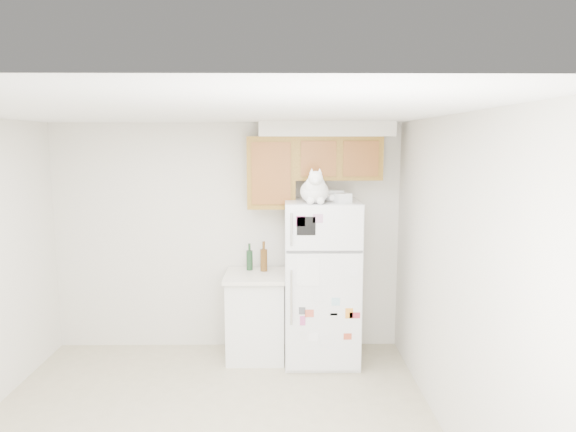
{
  "coord_description": "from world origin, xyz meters",
  "views": [
    {
      "loc": [
        0.62,
        -3.59,
        2.29
      ],
      "look_at": [
        0.67,
        1.55,
        1.55
      ],
      "focal_mm": 32.0,
      "sensor_mm": 36.0,
      "label": 1
    }
  ],
  "objects_px": {
    "bottle_amber": "(264,256)",
    "base_counter": "(256,315)",
    "storage_box_front": "(343,198)",
    "bottle_green": "(250,257)",
    "refrigerator": "(321,281)",
    "storage_box_back": "(334,195)",
    "cat": "(315,190)"
  },
  "relations": [
    {
      "from": "storage_box_back",
      "to": "bottle_green",
      "type": "height_order",
      "value": "storage_box_back"
    },
    {
      "from": "base_counter",
      "to": "storage_box_front",
      "type": "xyz_separation_m",
      "value": [
        0.88,
        -0.23,
        1.28
      ]
    },
    {
      "from": "refrigerator",
      "to": "storage_box_front",
      "type": "xyz_separation_m",
      "value": [
        0.19,
        -0.15,
        0.89
      ]
    },
    {
      "from": "storage_box_front",
      "to": "storage_box_back",
      "type": "bearing_deg",
      "value": 80.97
    },
    {
      "from": "refrigerator",
      "to": "bottle_green",
      "type": "distance_m",
      "value": 0.82
    },
    {
      "from": "storage_box_front",
      "to": "cat",
      "type": "bearing_deg",
      "value": 169.06
    },
    {
      "from": "base_counter",
      "to": "storage_box_front",
      "type": "relative_size",
      "value": 6.13
    },
    {
      "from": "base_counter",
      "to": "bottle_amber",
      "type": "distance_m",
      "value": 0.63
    },
    {
      "from": "storage_box_back",
      "to": "refrigerator",
      "type": "bearing_deg",
      "value": -155.03
    },
    {
      "from": "bottle_green",
      "to": "bottle_amber",
      "type": "xyz_separation_m",
      "value": [
        0.16,
        -0.05,
        0.02
      ]
    },
    {
      "from": "bottle_green",
      "to": "refrigerator",
      "type": "bearing_deg",
      "value": -16.11
    },
    {
      "from": "storage_box_back",
      "to": "bottle_amber",
      "type": "distance_m",
      "value": 1.0
    },
    {
      "from": "cat",
      "to": "storage_box_front",
      "type": "bearing_deg",
      "value": 13.83
    },
    {
      "from": "base_counter",
      "to": "storage_box_back",
      "type": "xyz_separation_m",
      "value": [
        0.82,
        -0.01,
        1.29
      ]
    },
    {
      "from": "storage_box_back",
      "to": "bottle_amber",
      "type": "bearing_deg",
      "value": 170.21
    },
    {
      "from": "bottle_green",
      "to": "storage_box_front",
      "type": "bearing_deg",
      "value": -21.31
    },
    {
      "from": "storage_box_back",
      "to": "bottle_amber",
      "type": "xyz_separation_m",
      "value": [
        -0.74,
        0.1,
        -0.67
      ]
    },
    {
      "from": "storage_box_back",
      "to": "storage_box_front",
      "type": "distance_m",
      "value": 0.23
    },
    {
      "from": "cat",
      "to": "bottle_amber",
      "type": "relative_size",
      "value": 1.55
    },
    {
      "from": "storage_box_back",
      "to": "cat",
      "type": "bearing_deg",
      "value": -129.18
    },
    {
      "from": "bottle_amber",
      "to": "base_counter",
      "type": "bearing_deg",
      "value": -130.86
    },
    {
      "from": "cat",
      "to": "storage_box_back",
      "type": "bearing_deg",
      "value": 52.63
    },
    {
      "from": "base_counter",
      "to": "bottle_green",
      "type": "distance_m",
      "value": 0.62
    },
    {
      "from": "refrigerator",
      "to": "base_counter",
      "type": "xyz_separation_m",
      "value": [
        -0.69,
        0.07,
        -0.39
      ]
    },
    {
      "from": "base_counter",
      "to": "bottle_green",
      "type": "relative_size",
      "value": 3.16
    },
    {
      "from": "refrigerator",
      "to": "bottle_green",
      "type": "xyz_separation_m",
      "value": [
        -0.76,
        0.22,
        0.21
      ]
    },
    {
      "from": "refrigerator",
      "to": "bottle_amber",
      "type": "xyz_separation_m",
      "value": [
        -0.61,
        0.17,
        0.23
      ]
    },
    {
      "from": "cat",
      "to": "bottle_amber",
      "type": "height_order",
      "value": "cat"
    },
    {
      "from": "refrigerator",
      "to": "storage_box_front",
      "type": "bearing_deg",
      "value": -38.32
    },
    {
      "from": "base_counter",
      "to": "storage_box_front",
      "type": "bearing_deg",
      "value": -14.36
    },
    {
      "from": "storage_box_front",
      "to": "bottle_green",
      "type": "height_order",
      "value": "storage_box_front"
    },
    {
      "from": "base_counter",
      "to": "bottle_amber",
      "type": "xyz_separation_m",
      "value": [
        0.08,
        0.1,
        0.62
      ]
    }
  ]
}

